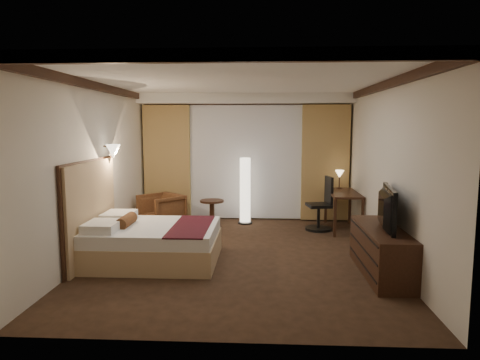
# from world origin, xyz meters

# --- Properties ---
(floor) EXTENTS (4.50, 5.50, 0.01)m
(floor) POSITION_xyz_m (0.00, 0.00, 0.00)
(floor) COLOR black
(floor) RESTS_ON ground
(ceiling) EXTENTS (4.50, 5.50, 0.01)m
(ceiling) POSITION_xyz_m (0.00, 0.00, 2.70)
(ceiling) COLOR white
(ceiling) RESTS_ON back_wall
(back_wall) EXTENTS (4.50, 0.02, 2.70)m
(back_wall) POSITION_xyz_m (0.00, 2.75, 1.35)
(back_wall) COLOR beige
(back_wall) RESTS_ON floor
(left_wall) EXTENTS (0.02, 5.50, 2.70)m
(left_wall) POSITION_xyz_m (-2.25, 0.00, 1.35)
(left_wall) COLOR beige
(left_wall) RESTS_ON floor
(right_wall) EXTENTS (0.02, 5.50, 2.70)m
(right_wall) POSITION_xyz_m (2.25, 0.00, 1.35)
(right_wall) COLOR beige
(right_wall) RESTS_ON floor
(crown_molding) EXTENTS (4.50, 5.50, 0.12)m
(crown_molding) POSITION_xyz_m (0.00, 0.00, 2.64)
(crown_molding) COLOR black
(crown_molding) RESTS_ON ceiling
(soffit) EXTENTS (4.50, 0.50, 0.20)m
(soffit) POSITION_xyz_m (0.00, 2.50, 2.60)
(soffit) COLOR white
(soffit) RESTS_ON ceiling
(curtain_sheer) EXTENTS (2.48, 0.04, 2.45)m
(curtain_sheer) POSITION_xyz_m (0.00, 2.67, 1.25)
(curtain_sheer) COLOR silver
(curtain_sheer) RESTS_ON back_wall
(curtain_left_drape) EXTENTS (1.00, 0.14, 2.45)m
(curtain_left_drape) POSITION_xyz_m (-1.70, 2.61, 1.25)
(curtain_left_drape) COLOR #AC7C4E
(curtain_left_drape) RESTS_ON back_wall
(curtain_right_drape) EXTENTS (1.00, 0.14, 2.45)m
(curtain_right_drape) POSITION_xyz_m (1.70, 2.61, 1.25)
(curtain_right_drape) COLOR #AC7C4E
(curtain_right_drape) RESTS_ON back_wall
(wall_sconce) EXTENTS (0.24, 0.24, 0.24)m
(wall_sconce) POSITION_xyz_m (-2.09, 0.37, 1.62)
(wall_sconce) COLOR white
(wall_sconce) RESTS_ON left_wall
(bed) EXTENTS (1.88, 1.47, 0.55)m
(bed) POSITION_xyz_m (-1.25, -0.36, 0.28)
(bed) COLOR white
(bed) RESTS_ON floor
(headboard) EXTENTS (0.12, 1.77, 1.50)m
(headboard) POSITION_xyz_m (-2.20, -0.36, 0.75)
(headboard) COLOR tan
(headboard) RESTS_ON floor
(armchair) EXTENTS (1.00, 1.00, 0.75)m
(armchair) POSITION_xyz_m (-1.65, 1.76, 0.38)
(armchair) COLOR #4C2A16
(armchair) RESTS_ON floor
(side_table) EXTENTS (0.49, 0.49, 0.54)m
(side_table) POSITION_xyz_m (-0.66, 1.97, 0.27)
(side_table) COLOR black
(side_table) RESTS_ON floor
(floor_lamp) EXTENTS (0.29, 0.29, 1.39)m
(floor_lamp) POSITION_xyz_m (0.01, 2.23, 0.70)
(floor_lamp) COLOR white
(floor_lamp) RESTS_ON floor
(desk) EXTENTS (0.55, 1.26, 0.75)m
(desk) POSITION_xyz_m (1.95, 1.80, 0.38)
(desk) COLOR black
(desk) RESTS_ON floor
(desk_lamp) EXTENTS (0.18, 0.18, 0.34)m
(desk_lamp) POSITION_xyz_m (1.95, 2.28, 0.92)
(desk_lamp) COLOR #FFD899
(desk_lamp) RESTS_ON desk
(office_chair) EXTENTS (0.59, 0.59, 1.06)m
(office_chair) POSITION_xyz_m (1.47, 1.75, 0.53)
(office_chair) COLOR black
(office_chair) RESTS_ON floor
(dresser) EXTENTS (0.50, 1.67, 0.65)m
(dresser) POSITION_xyz_m (2.00, -0.75, 0.33)
(dresser) COLOR black
(dresser) RESTS_ON floor
(television) EXTENTS (0.78, 1.15, 0.14)m
(television) POSITION_xyz_m (1.97, -0.75, 0.96)
(television) COLOR black
(television) RESTS_ON dresser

